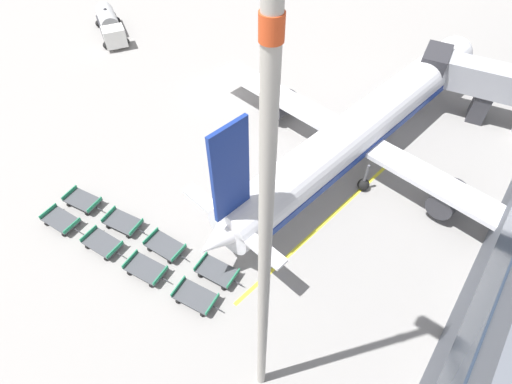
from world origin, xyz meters
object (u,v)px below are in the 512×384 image
Objects in this scene: baggage_dolly_row_near_col_a at (61,220)px; airplane at (362,128)px; baggage_dolly_row_near_col_d at (196,297)px; baggage_dolly_row_mid_a_col_a at (83,201)px; baggage_dolly_row_mid_a_col_b at (123,222)px; baggage_dolly_row_mid_a_col_c at (165,246)px; baggage_dolly_row_near_col_c at (146,269)px; baggage_dolly_row_near_col_b at (103,243)px; fuel_tanker_primary at (110,25)px; apron_light_mast at (266,213)px; baggage_dolly_row_mid_a_col_d at (217,272)px.

airplane is at bearing 54.57° from baggage_dolly_row_near_col_a.
baggage_dolly_row_near_col_d is 1.00× the size of baggage_dolly_row_mid_a_col_a.
baggage_dolly_row_mid_a_col_b is (-9.09, 1.28, 0.00)m from baggage_dolly_row_near_col_d.
baggage_dolly_row_mid_a_col_c is at bearing 6.13° from baggage_dolly_row_mid_a_col_a.
baggage_dolly_row_mid_a_col_b is at bearing 158.50° from baggage_dolly_row_near_col_c.
baggage_dolly_row_near_col_c is at bearing 6.76° from baggage_dolly_row_near_col_a.
baggage_dolly_row_near_col_b is 2.32m from baggage_dolly_row_mid_a_col_b.
airplane is 10.17× the size of baggage_dolly_row_near_col_b.
baggage_dolly_row_mid_a_col_b is (-0.33, 2.30, 0.00)m from baggage_dolly_row_near_col_b.
fuel_tanker_primary is 36.97m from baggage_dolly_row_mid_a_col_c.
baggage_dolly_row_near_col_d is at bearing 167.76° from apron_light_mast.
baggage_dolly_row_near_col_a is (22.46, -23.48, -0.80)m from fuel_tanker_primary.
baggage_dolly_row_near_col_c is 4.46m from baggage_dolly_row_near_col_d.
fuel_tanker_primary is at bearing 151.34° from baggage_dolly_row_mid_a_col_d.
baggage_dolly_row_mid_a_col_d is at bearing 150.58° from apron_light_mast.
airplane is 21.83m from baggage_dolly_row_mid_a_col_b.
baggage_dolly_row_near_col_b is at bearing -173.94° from baggage_dolly_row_near_col_c.
baggage_dolly_row_near_col_d and baggage_dolly_row_mid_a_col_a have the same top height.
fuel_tanker_primary is 2.49× the size of baggage_dolly_row_mid_a_col_b.
baggage_dolly_row_near_col_b is 0.99× the size of baggage_dolly_row_mid_a_col_b.
baggage_dolly_row_mid_a_col_a is 1.00× the size of baggage_dolly_row_mid_a_col_d.
baggage_dolly_row_mid_a_col_c is (4.35, 0.43, 0.00)m from baggage_dolly_row_mid_a_col_b.
baggage_dolly_row_mid_a_col_a is 0.13× the size of apron_light_mast.
fuel_tanker_primary is 30.59m from baggage_dolly_row_mid_a_col_a.
baggage_dolly_row_near_col_a is (-15.24, -21.43, -3.14)m from airplane.
baggage_dolly_row_near_col_a is at bearing -162.93° from baggage_dolly_row_mid_a_col_d.
apron_light_mast is (20.03, 0.14, 15.82)m from baggage_dolly_row_near_col_a.
baggage_dolly_row_mid_a_col_d is at bearing 8.81° from baggage_dolly_row_mid_a_col_c.
baggage_dolly_row_near_col_b is at bearing -145.87° from baggage_dolly_row_mid_a_col_c.
fuel_tanker_primary is 2.49× the size of baggage_dolly_row_mid_a_col_a.
baggage_dolly_row_near_col_b is (26.94, -22.90, -0.80)m from fuel_tanker_primary.
apron_light_mast reaches higher than baggage_dolly_row_near_col_b.
apron_light_mast is at bearing -4.63° from baggage_dolly_row_near_col_c.
fuel_tanker_primary is at bearing 136.32° from baggage_dolly_row_mid_a_col_a.
baggage_dolly_row_near_col_c is at bearing 6.06° from baggage_dolly_row_near_col_b.
baggage_dolly_row_mid_a_col_b is 4.37m from baggage_dolly_row_mid_a_col_c.
baggage_dolly_row_near_col_a and baggage_dolly_row_mid_a_col_b have the same top height.
baggage_dolly_row_mid_a_col_d is (8.97, 1.14, 0.00)m from baggage_dolly_row_mid_a_col_b.
baggage_dolly_row_near_col_c is at bearing 175.37° from apron_light_mast.
baggage_dolly_row_near_col_c and baggage_dolly_row_mid_a_col_b have the same top height.
apron_light_mast reaches higher than baggage_dolly_row_mid_a_col_d.
baggage_dolly_row_near_col_d is 5.04m from baggage_dolly_row_mid_a_col_c.
airplane is 10.08× the size of baggage_dolly_row_mid_a_col_b.
airplane is 23.67m from baggage_dolly_row_near_col_b.
fuel_tanker_primary reaches higher than baggage_dolly_row_mid_a_col_d.
baggage_dolly_row_mid_a_col_c is (-6.73, -18.11, -3.14)m from airplane.
baggage_dolly_row_near_col_a is at bearing -172.57° from baggage_dolly_row_near_col_b.
fuel_tanker_primary is at bearing 148.51° from baggage_dolly_row_near_col_d.
fuel_tanker_primary is at bearing 146.93° from baggage_dolly_row_mid_a_col_c.
baggage_dolly_row_near_col_a and baggage_dolly_row_near_col_c have the same top height.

